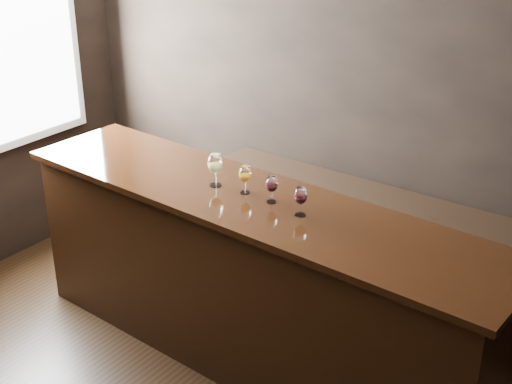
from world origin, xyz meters
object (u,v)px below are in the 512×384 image
Objects in this scene: glass_amber at (245,175)px; glass_red_b at (301,196)px; bar_counter at (251,284)px; glass_white at (215,164)px; back_bar_shelf at (372,253)px; glass_red_a at (272,185)px.

glass_amber is 0.45m from glass_red_b.
glass_amber reaches higher than bar_counter.
glass_white is (-0.29, 0.02, 0.76)m from bar_counter.
bar_counter is at bearing -3.53° from glass_white.
bar_counter is 18.17× the size of glass_amber.
bar_counter is 1.05m from back_bar_shelf.
back_bar_shelf is at bearing 55.87° from glass_white.
glass_white reaches higher than glass_red_b.
glass_red_b reaches higher than back_bar_shelf.
glass_amber is 1.01× the size of glass_red_b.
back_bar_shelf is 1.45m from glass_white.
glass_red_a is at bearing -3.38° from glass_amber.
glass_red_b is at bearing -89.68° from back_bar_shelf.
back_bar_shelf is at bearing 65.17° from glass_amber.
back_bar_shelf is at bearing 76.55° from glass_red_a.
back_bar_shelf is at bearing 72.41° from bar_counter.
glass_red_b is (0.37, -0.02, 0.74)m from bar_counter.
glass_amber is (-0.44, -0.95, 0.84)m from back_bar_shelf.
glass_amber is at bearing 154.79° from bar_counter.
bar_counter is 0.74m from glass_red_a.
glass_white is 0.66m from glass_red_b.
glass_white is at bearing -178.80° from glass_red_a.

